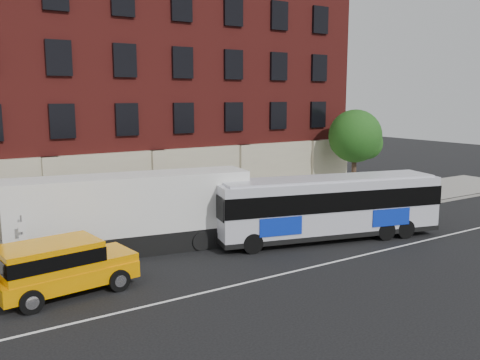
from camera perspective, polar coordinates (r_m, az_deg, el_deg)
ground at (r=20.85m, az=4.69°, el=-11.01°), size 120.00×120.00×0.00m
sidewalk at (r=28.16m, az=-6.60°, el=-5.47°), size 60.00×6.00×0.15m
kerb at (r=25.59m, az=-3.58°, el=-6.93°), size 60.00×0.25×0.15m
lane_line at (r=21.23m, az=3.86°, el=-10.61°), size 60.00×0.12×0.01m
building at (r=34.51m, az=-12.80°, el=9.68°), size 30.00×12.10×15.00m
sign_pole at (r=22.62m, az=-23.04°, el=-6.25°), size 0.30×0.20×2.50m
street_tree at (r=35.80m, az=12.75°, el=4.57°), size 3.60×3.60×6.20m
city_bus at (r=26.34m, az=9.82°, el=-2.78°), size 11.95×5.40×3.21m
yellow_suv at (r=20.06m, az=-19.50°, el=-8.87°), size 5.39×2.75×2.02m
shipping_container at (r=24.39m, az=-11.91°, el=-3.72°), size 11.21×4.11×3.66m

